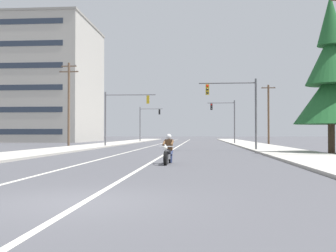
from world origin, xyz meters
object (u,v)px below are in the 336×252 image
Objects in this scene: apartment_building_far_left_block at (25,83)px; motorcycle_with_rider at (168,152)px; traffic_signal_mid_right at (227,116)px; utility_pole_right_far at (268,113)px; traffic_signal_near_left at (120,110)px; conifer_tree_right_verge_near at (331,80)px; traffic_signal_near_right at (239,103)px; utility_pole_left_near at (69,101)px; traffic_signal_mid_left at (147,119)px.

motorcycle_with_rider is at bearing -59.69° from apartment_building_far_left_block.
utility_pole_right_far is (5.47, -2.04, 0.20)m from traffic_signal_mid_right.
motorcycle_with_rider is at bearing -98.04° from traffic_signal_mid_right.
conifer_tree_right_verge_near reaches higher than traffic_signal_near_left.
traffic_signal_near_right is at bearing 72.35° from motorcycle_with_rider.
utility_pole_right_far is 0.69× the size of conifer_tree_right_verge_near.
traffic_signal_near_left is 0.64× the size of utility_pole_left_near.
traffic_signal_near_right is 37.69m from traffic_signal_mid_left.
motorcycle_with_rider is 0.23× the size of utility_pole_left_near.
traffic_signal_mid_left is 0.53× the size of conifer_tree_right_verge_near.
utility_pole_left_near is (-18.60, 10.77, 1.12)m from traffic_signal_near_right.
apartment_building_far_left_block is (-41.92, 17.18, 6.71)m from utility_pole_right_far.
traffic_signal_near_left and traffic_signal_mid_left have the same top height.
utility_pole_left_near is 1.20× the size of utility_pole_right_far.
apartment_building_far_left_block is at bearing 130.33° from traffic_signal_near_left.
utility_pole_right_far is (10.85, 35.98, 3.64)m from motorcycle_with_rider.
utility_pole_left_near reaches higher than traffic_signal_mid_right.
traffic_signal_near_left is at bearing -135.10° from traffic_signal_mid_right.
conifer_tree_right_verge_near reaches higher than traffic_signal_near_right.
apartment_building_far_left_block is at bearing 120.31° from motorcycle_with_rider.
traffic_signal_near_right is at bearing -38.47° from traffic_signal_near_left.
traffic_signal_near_right is 7.98m from conifer_tree_right_verge_near.
apartment_building_far_left_block reaches higher than traffic_signal_mid_right.
traffic_signal_mid_right is 22.42m from utility_pole_left_near.
utility_pole_left_near reaches higher than motorcycle_with_rider.
traffic_signal_mid_left is (-0.41, 25.66, -0.10)m from traffic_signal_near_left.
motorcycle_with_rider is 0.09× the size of apartment_building_far_left_block.
traffic_signal_near_left is at bearing -149.64° from utility_pole_right_far.
motorcycle_with_rider is 0.27× the size of utility_pole_right_far.
conifer_tree_right_verge_near is (5.67, -27.51, 1.32)m from traffic_signal_mid_right.
utility_pole_right_far is at bearing 73.89° from traffic_signal_near_right.
conifer_tree_right_verge_near is at bearing -32.50° from utility_pole_left_near.
apartment_building_far_left_block reaches higher than utility_pole_left_near.
utility_pole_right_far is 45.80m from apartment_building_far_left_block.
motorcycle_with_rider is 38.56m from traffic_signal_mid_right.
traffic_signal_near_left is (-12.34, 9.80, 0.05)m from traffic_signal_near_right.
apartment_building_far_left_block is at bearing 157.72° from utility_pole_right_far.
utility_pole_left_near is 29.31m from conifer_tree_right_verge_near.
utility_pole_right_far is (24.52, 9.72, -0.99)m from utility_pole_left_near.
traffic_signal_near_left is at bearing 106.34° from motorcycle_with_rider.
traffic_signal_mid_right is at bearing 44.90° from traffic_signal_near_left.
traffic_signal_mid_right is at bearing 159.51° from utility_pole_right_far.
traffic_signal_near_left is 6.43m from utility_pole_left_near.
motorcycle_with_rider is 51.66m from traffic_signal_mid_left.
traffic_signal_mid_left is at bearing 141.28° from utility_pole_right_far.
traffic_signal_near_right is 1.00× the size of traffic_signal_near_left.
motorcycle_with_rider is 0.19× the size of conifer_tree_right_verge_near.
traffic_signal_mid_left is (-7.82, 50.95, 3.46)m from motorcycle_with_rider.
utility_pole_right_far reaches higher than traffic_signal_mid_left.
traffic_signal_mid_left is at bearing -5.44° from apartment_building_far_left_block.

